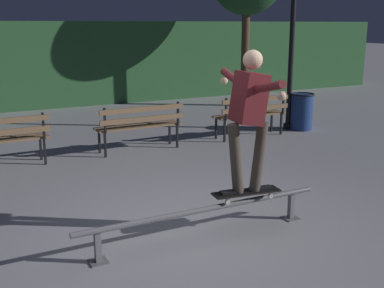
% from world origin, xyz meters
% --- Properties ---
extents(ground_plane, '(90.00, 90.00, 0.00)m').
position_xyz_m(ground_plane, '(0.00, 0.00, 0.00)').
color(ground_plane, '#99999E').
extents(hedge_backdrop, '(24.00, 1.20, 2.34)m').
position_xyz_m(hedge_backdrop, '(0.00, 9.59, 1.17)').
color(hedge_backdrop, '#2D5B33').
rests_on(hedge_backdrop, ground).
extents(grind_rail, '(2.88, 0.18, 0.36)m').
position_xyz_m(grind_rail, '(0.00, -0.15, 0.28)').
color(grind_rail, slate).
rests_on(grind_rail, ground).
extents(skateboard, '(0.80, 0.30, 0.09)m').
position_xyz_m(skateboard, '(0.54, -0.15, 0.44)').
color(skateboard, black).
rests_on(skateboard, grind_rail).
extents(skateboarder, '(0.63, 1.40, 1.56)m').
position_xyz_m(skateboarder, '(0.54, -0.15, 1.37)').
color(skateboarder, black).
rests_on(skateboarder, skateboard).
extents(park_bench_right_center, '(1.61, 0.45, 0.88)m').
position_xyz_m(park_bench_right_center, '(0.77, 3.62, 0.54)').
color(park_bench_right_center, black).
rests_on(park_bench_right_center, ground).
extents(park_bench_rightmost, '(1.61, 0.45, 0.88)m').
position_xyz_m(park_bench_rightmost, '(3.19, 3.62, 0.54)').
color(park_bench_rightmost, black).
rests_on(park_bench_rightmost, ground).
extents(lamp_post_right, '(0.32, 0.32, 3.90)m').
position_xyz_m(lamp_post_right, '(4.39, 3.94, 2.48)').
color(lamp_post_right, black).
rests_on(lamp_post_right, ground).
extents(trash_can, '(0.52, 0.52, 0.80)m').
position_xyz_m(trash_can, '(4.60, 3.76, 0.41)').
color(trash_can, navy).
rests_on(trash_can, ground).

